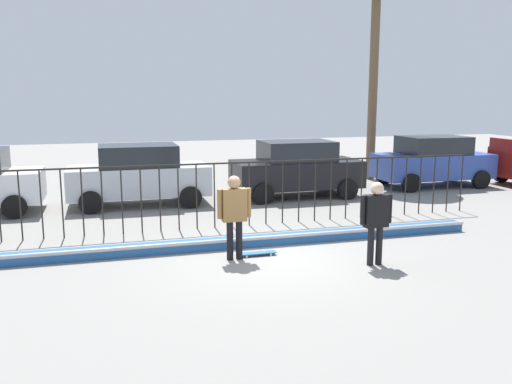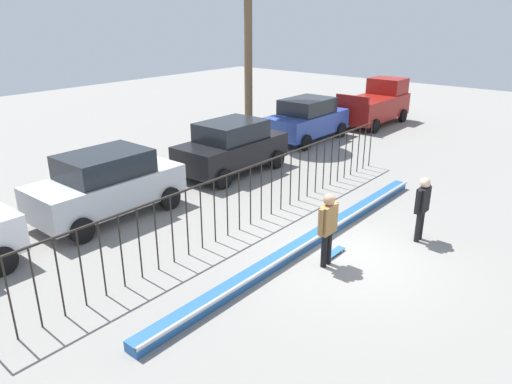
{
  "view_description": "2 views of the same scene",
  "coord_description": "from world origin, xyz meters",
  "px_view_note": "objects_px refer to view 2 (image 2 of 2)",
  "views": [
    {
      "loc": [
        -3.18,
        -10.48,
        3.41
      ],
      "look_at": [
        0.54,
        2.57,
        0.96
      ],
      "focal_mm": 37.68,
      "sensor_mm": 36.0,
      "label": 1
    },
    {
      "loc": [
        -9.31,
        -4.99,
        5.6
      ],
      "look_at": [
        -0.01,
        2.76,
        1.01
      ],
      "focal_mm": 33.76,
      "sensor_mm": 36.0,
      "label": 2
    }
  ],
  "objects_px": {
    "parked_car_black": "(232,147)",
    "pickup_truck": "(376,104)",
    "skateboarder": "(328,223)",
    "parked_car_silver": "(107,184)",
    "camera_operator": "(422,203)",
    "parked_car_blue": "(307,119)",
    "skateboard": "(334,253)"
  },
  "relations": [
    {
      "from": "parked_car_black",
      "to": "pickup_truck",
      "type": "relative_size",
      "value": 0.91
    },
    {
      "from": "skateboarder",
      "to": "parked_car_black",
      "type": "relative_size",
      "value": 0.41
    },
    {
      "from": "skateboarder",
      "to": "parked_car_black",
      "type": "height_order",
      "value": "parked_car_black"
    },
    {
      "from": "parked_car_silver",
      "to": "camera_operator",
      "type": "bearing_deg",
      "value": -64.97
    },
    {
      "from": "camera_operator",
      "to": "pickup_truck",
      "type": "distance_m",
      "value": 13.85
    },
    {
      "from": "parked_car_black",
      "to": "parked_car_blue",
      "type": "xyz_separation_m",
      "value": [
        5.67,
        0.57,
        0.0
      ]
    },
    {
      "from": "parked_car_silver",
      "to": "parked_car_blue",
      "type": "bearing_deg",
      "value": -1.21
    },
    {
      "from": "pickup_truck",
      "to": "skateboard",
      "type": "bearing_deg",
      "value": -157.42
    },
    {
      "from": "skateboarder",
      "to": "camera_operator",
      "type": "height_order",
      "value": "skateboarder"
    },
    {
      "from": "pickup_truck",
      "to": "camera_operator",
      "type": "bearing_deg",
      "value": -149.19
    },
    {
      "from": "parked_car_silver",
      "to": "pickup_truck",
      "type": "xyz_separation_m",
      "value": [
        16.0,
        -0.3,
        0.06
      ]
    },
    {
      "from": "skateboard",
      "to": "parked_car_blue",
      "type": "xyz_separation_m",
      "value": [
        8.83,
        6.81,
        0.91
      ]
    },
    {
      "from": "parked_car_blue",
      "to": "pickup_truck",
      "type": "xyz_separation_m",
      "value": [
        5.1,
        -0.84,
        0.06
      ]
    },
    {
      "from": "parked_car_silver",
      "to": "parked_car_blue",
      "type": "relative_size",
      "value": 1.0
    },
    {
      "from": "skateboarder",
      "to": "camera_operator",
      "type": "relative_size",
      "value": 1.04
    },
    {
      "from": "camera_operator",
      "to": "skateboarder",
      "type": "bearing_deg",
      "value": -8.24
    },
    {
      "from": "parked_car_blue",
      "to": "pickup_truck",
      "type": "relative_size",
      "value": 0.91
    },
    {
      "from": "skateboard",
      "to": "parked_car_black",
      "type": "bearing_deg",
      "value": 74.76
    },
    {
      "from": "parked_car_blue",
      "to": "parked_car_black",
      "type": "bearing_deg",
      "value": -173.76
    },
    {
      "from": "parked_car_silver",
      "to": "pickup_truck",
      "type": "distance_m",
      "value": 16.01
    },
    {
      "from": "skateboarder",
      "to": "parked_car_black",
      "type": "bearing_deg",
      "value": 54.55
    },
    {
      "from": "skateboard",
      "to": "skateboarder",
      "type": "bearing_deg",
      "value": -156.95
    },
    {
      "from": "skateboard",
      "to": "parked_car_blue",
      "type": "bearing_deg",
      "value": 49.27
    },
    {
      "from": "parked_car_silver",
      "to": "parked_car_black",
      "type": "relative_size",
      "value": 1.0
    },
    {
      "from": "camera_operator",
      "to": "parked_car_black",
      "type": "relative_size",
      "value": 0.4
    },
    {
      "from": "skateboard",
      "to": "parked_car_silver",
      "type": "bearing_deg",
      "value": 119.9
    },
    {
      "from": "skateboarder",
      "to": "camera_operator",
      "type": "distance_m",
      "value": 2.89
    },
    {
      "from": "skateboarder",
      "to": "skateboard",
      "type": "xyz_separation_m",
      "value": [
        0.54,
        0.11,
        -1.01
      ]
    },
    {
      "from": "camera_operator",
      "to": "parked_car_black",
      "type": "xyz_separation_m",
      "value": [
        1.05,
        7.5,
        -0.06
      ]
    },
    {
      "from": "camera_operator",
      "to": "parked_car_blue",
      "type": "distance_m",
      "value": 10.49
    },
    {
      "from": "skateboard",
      "to": "camera_operator",
      "type": "height_order",
      "value": "camera_operator"
    },
    {
      "from": "pickup_truck",
      "to": "parked_car_silver",
      "type": "bearing_deg",
      "value": 178.31
    }
  ]
}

